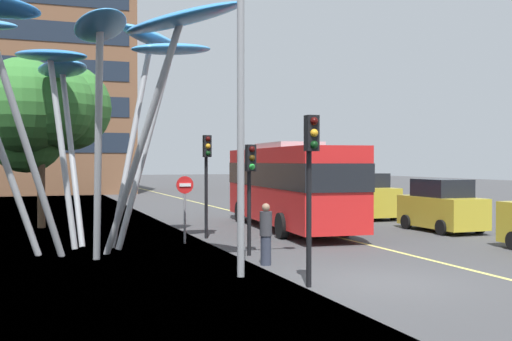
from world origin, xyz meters
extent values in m
cube|color=#424244|center=(0.00, 0.00, -0.05)|extent=(120.00, 240.00, 0.10)
cube|color=#E0D666|center=(2.98, 0.00, 0.00)|extent=(0.16, 144.00, 0.01)
cube|color=red|center=(2.31, 11.23, 1.86)|extent=(3.35, 11.20, 3.02)
cube|color=black|center=(2.31, 11.23, 2.28)|extent=(3.38, 11.32, 0.97)
cube|color=yellow|center=(2.75, 16.67, 3.07)|extent=(1.36, 0.21, 0.36)
cube|color=#B2B2B7|center=(2.31, 11.23, 3.49)|extent=(2.15, 4.00, 0.24)
cylinder|color=black|center=(3.81, 14.54, 0.48)|extent=(0.36, 0.98, 0.96)
cylinder|color=black|center=(1.36, 14.74, 0.48)|extent=(0.36, 0.98, 0.96)
cylinder|color=black|center=(3.28, 8.10, 0.48)|extent=(0.36, 0.98, 0.96)
cylinder|color=black|center=(0.83, 8.31, 0.48)|extent=(0.36, 0.98, 0.96)
cylinder|color=#9EA0A5|center=(-4.24, 7.70, 3.30)|extent=(2.08, 0.67, 6.66)
ellipsoid|color=#4299E0|center=(-3.32, 7.92, 6.60)|extent=(3.11, 1.92, 0.60)
cylinder|color=#9EA0A5|center=(-4.51, 8.76, 3.62)|extent=(1.88, 1.86, 7.30)
ellipsoid|color=#4CA3E5|center=(-3.70, 9.55, 7.24)|extent=(3.31, 3.26, 0.99)
cylinder|color=#9EA0A5|center=(-6.45, 9.86, 3.11)|extent=(0.72, 3.01, 6.31)
ellipsoid|color=#4299E0|center=(-6.70, 11.25, 6.23)|extent=(2.22, 4.03, 0.52)
cylinder|color=#9EA0A5|center=(-6.82, 8.65, 3.19)|extent=(0.98, 1.45, 6.42)
ellipsoid|color=#2D7FD1|center=(-7.18, 9.24, 6.38)|extent=(3.13, 3.92, 0.77)
cylinder|color=#9EA0A5|center=(-7.97, 5.97, 3.50)|extent=(2.34, 1.66, 7.07)
cylinder|color=#9EA0A5|center=(-6.02, 5.09, 3.22)|extent=(0.21, 1.45, 6.49)
ellipsoid|color=#4299E0|center=(-6.02, 4.47, 6.45)|extent=(1.40, 3.46, 0.58)
cylinder|color=#9EA0A5|center=(-4.78, 5.27, 3.35)|extent=(1.96, 3.06, 6.79)
ellipsoid|color=#388EDB|center=(-3.93, 3.87, 6.70)|extent=(3.64, 4.47, 0.90)
cylinder|color=black|center=(-1.91, 0.03, 1.93)|extent=(0.12, 0.12, 3.86)
cube|color=black|center=(-1.91, -0.11, 3.46)|extent=(0.28, 0.24, 0.80)
sphere|color=#390706|center=(-1.91, -0.24, 3.72)|extent=(0.18, 0.18, 0.18)
sphere|color=orange|center=(-1.91, -0.24, 3.46)|extent=(0.18, 0.18, 0.18)
sphere|color=black|center=(-1.91, -0.24, 3.20)|extent=(0.18, 0.18, 0.18)
cylinder|color=black|center=(-1.62, 4.92, 1.67)|extent=(0.12, 0.12, 3.33)
cube|color=black|center=(-1.62, 4.78, 2.93)|extent=(0.28, 0.24, 0.80)
sphere|color=#390706|center=(-1.62, 4.65, 3.19)|extent=(0.18, 0.18, 0.18)
sphere|color=#3A2707|center=(-1.62, 4.65, 2.93)|extent=(0.18, 0.18, 0.18)
sphere|color=green|center=(-1.62, 4.65, 2.67)|extent=(0.18, 0.18, 0.18)
cylinder|color=black|center=(-1.73, 9.39, 1.90)|extent=(0.12, 0.12, 3.79)
cube|color=black|center=(-1.73, 9.25, 3.39)|extent=(0.28, 0.24, 0.80)
sphere|color=#390706|center=(-1.73, 9.12, 3.65)|extent=(0.18, 0.18, 0.18)
sphere|color=orange|center=(-1.73, 9.12, 3.39)|extent=(0.18, 0.18, 0.18)
sphere|color=black|center=(-1.73, 9.12, 3.13)|extent=(0.18, 0.18, 0.18)
cube|color=gold|center=(7.88, 8.41, 0.79)|extent=(1.75, 3.82, 1.22)
cube|color=black|center=(7.88, 8.41, 1.76)|extent=(1.61, 2.10, 0.72)
cylinder|color=black|center=(8.75, 9.59, 0.30)|extent=(0.20, 0.60, 0.60)
cylinder|color=black|center=(7.00, 9.59, 0.30)|extent=(0.20, 0.60, 0.60)
cylinder|color=black|center=(8.75, 7.22, 0.30)|extent=(0.20, 0.60, 0.60)
cylinder|color=black|center=(7.00, 7.22, 0.30)|extent=(0.20, 0.60, 0.60)
cube|color=gold|center=(7.87, 14.67, 0.87)|extent=(1.74, 4.30, 1.38)
cube|color=black|center=(7.87, 14.67, 1.90)|extent=(1.60, 2.37, 0.69)
cylinder|color=black|center=(8.74, 16.00, 0.30)|extent=(0.20, 0.60, 0.60)
cylinder|color=black|center=(7.00, 16.00, 0.30)|extent=(0.20, 0.60, 0.60)
cylinder|color=black|center=(8.74, 13.33, 0.30)|extent=(0.20, 0.60, 0.60)
cylinder|color=black|center=(7.00, 13.33, 0.30)|extent=(0.20, 0.60, 0.60)
cube|color=gray|center=(7.14, 20.40, 0.80)|extent=(1.77, 4.51, 1.25)
cube|color=black|center=(7.14, 20.40, 1.75)|extent=(1.63, 2.48, 0.64)
cylinder|color=black|center=(8.03, 21.80, 0.30)|extent=(0.20, 0.60, 0.60)
cylinder|color=black|center=(6.25, 21.80, 0.30)|extent=(0.20, 0.60, 0.60)
cylinder|color=black|center=(8.03, 19.01, 0.30)|extent=(0.20, 0.60, 0.60)
cylinder|color=black|center=(6.25, 19.01, 0.30)|extent=(0.20, 0.60, 0.60)
cylinder|color=gray|center=(-2.95, 1.74, 3.99)|extent=(0.18, 0.18, 7.99)
cylinder|color=brown|center=(-7.38, 15.36, 1.47)|extent=(0.33, 0.33, 2.95)
sphere|color=#387A33|center=(-6.85, 14.36, 5.15)|extent=(3.35, 3.35, 3.35)
sphere|color=#387A33|center=(-8.08, 14.46, 5.14)|extent=(3.88, 3.88, 3.88)
sphere|color=#387A33|center=(-6.27, 15.35, 5.16)|extent=(3.72, 3.72, 3.72)
sphere|color=#387A33|center=(-7.98, 15.98, 4.01)|extent=(3.35, 3.35, 3.35)
cylinder|color=#2D3342|center=(-1.77, 3.12, 0.40)|extent=(0.29, 0.29, 0.80)
cylinder|color=#333338|center=(-1.77, 3.12, 1.14)|extent=(0.34, 0.34, 0.67)
sphere|color=#937056|center=(-1.77, 3.12, 1.58)|extent=(0.22, 0.22, 0.22)
cylinder|color=gray|center=(-2.80, 8.29, 1.16)|extent=(0.08, 0.08, 2.33)
cylinder|color=red|center=(-2.80, 8.26, 2.03)|extent=(0.60, 0.03, 0.60)
cube|color=white|center=(-2.80, 8.23, 2.03)|extent=(0.40, 0.04, 0.11)
camera|label=1|loc=(-7.78, -12.68, 2.83)|focal=43.62mm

